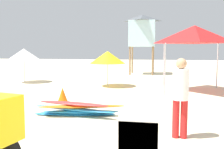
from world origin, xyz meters
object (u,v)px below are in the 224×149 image
lifeguard_tower (142,31)px  traffic_cone_far (63,95)px  lifeguard_near_left (181,93)px  stacked_plastic_chairs (139,144)px  beach_umbrella_mid (24,54)px  surfboard_pile (77,109)px  popup_canopy (194,34)px  beach_umbrella_far (108,57)px

lifeguard_tower → traffic_cone_far: size_ratio=8.81×
lifeguard_near_left → stacked_plastic_chairs: bearing=-107.7°
beach_umbrella_mid → traffic_cone_far: bearing=-49.1°
surfboard_pile → beach_umbrella_mid: 8.20m
surfboard_pile → lifeguard_tower: bearing=85.6°
lifeguard_tower → traffic_cone_far: 10.90m
lifeguard_near_left → popup_canopy: size_ratio=0.58×
lifeguard_tower → beach_umbrella_far: 6.81m
beach_umbrella_mid → stacked_plastic_chairs: bearing=-54.4°
surfboard_pile → lifeguard_near_left: (2.59, -1.25, 0.73)m
surfboard_pile → beach_umbrella_far: bearing=92.9°
traffic_cone_far → lifeguard_tower: bearing=78.8°
lifeguard_tower → popup_canopy: bearing=-69.8°
lifeguard_near_left → beach_umbrella_mid: bearing=135.1°
stacked_plastic_chairs → traffic_cone_far: 5.99m
lifeguard_near_left → surfboard_pile: bearing=154.2°
surfboard_pile → beach_umbrella_far: size_ratio=1.51×
stacked_plastic_chairs → traffic_cone_far: bearing=120.3°
lifeguard_near_left → beach_umbrella_far: 7.48m
stacked_plastic_chairs → lifeguard_near_left: bearing=72.3°
surfboard_pile → lifeguard_tower: 12.51m
stacked_plastic_chairs → traffic_cone_far: size_ratio=2.13×
beach_umbrella_far → beach_umbrella_mid: bearing=171.6°
surfboard_pile → traffic_cone_far: 2.12m
stacked_plastic_chairs → beach_umbrella_far: beach_umbrella_far is taller
stacked_plastic_chairs → lifeguard_tower: size_ratio=0.24×
lifeguard_tower → traffic_cone_far: (-2.04, -10.32, -2.87)m
lifeguard_tower → traffic_cone_far: bearing=-101.2°
stacked_plastic_chairs → beach_umbrella_mid: size_ratio=0.56×
beach_umbrella_mid → beach_umbrella_far: (4.74, -0.70, -0.13)m
beach_umbrella_far → traffic_cone_far: size_ratio=3.56×
surfboard_pile → lifeguard_near_left: size_ratio=1.59×
lifeguard_near_left → lifeguard_tower: 13.65m
surfboard_pile → beach_umbrella_mid: beach_umbrella_mid is taller
surfboard_pile → popup_canopy: size_ratio=0.92×
surfboard_pile → lifeguard_tower: lifeguard_tower is taller
surfboard_pile → popup_canopy: popup_canopy is taller
surfboard_pile → popup_canopy: bearing=53.7°
beach_umbrella_far → lifeguard_tower: bearing=79.3°
popup_canopy → traffic_cone_far: popup_canopy is taller
stacked_plastic_chairs → beach_umbrella_far: size_ratio=0.60×
traffic_cone_far → beach_umbrella_far: bearing=78.0°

